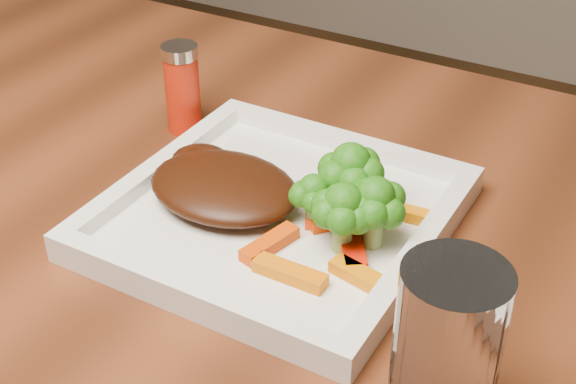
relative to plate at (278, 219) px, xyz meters
The scene contains 16 objects.
plate is the anchor object (origin of this frame).
steak 0.05m from the plate, behind, with size 0.14×0.11×0.03m, color #3A1608.
broccoli_0 0.07m from the plate, 29.34° to the left, with size 0.06×0.06×0.07m, color #106310, non-canonical shape.
broccoli_1 0.10m from the plate, ahead, with size 0.06×0.06×0.06m, color #316711, non-canonical shape.
broccoli_2 0.08m from the plate, 13.78° to the right, with size 0.06×0.06×0.06m, color #1B7413, non-canonical shape.
broccoli_3 0.05m from the plate, ahead, with size 0.05×0.05×0.06m, color #0F5C11, non-canonical shape.
carrot_0 0.09m from the plate, 53.52° to the right, with size 0.06×0.02×0.01m, color orange.
carrot_1 0.11m from the plate, 24.51° to the right, with size 0.06×0.02×0.01m, color orange.
carrot_2 0.05m from the plate, 67.04° to the right, with size 0.06×0.01×0.01m, color #D33D03.
carrot_3 0.12m from the plate, 24.50° to the left, with size 0.05×0.01×0.01m, color orange.
carrot_4 0.07m from the plate, 68.84° to the left, with size 0.05×0.01×0.01m, color orange.
carrot_5 0.08m from the plate, 10.77° to the right, with size 0.06×0.02×0.01m, color red.
carrot_6 0.06m from the plate, 17.03° to the left, with size 0.06×0.02×0.01m, color #EC4403.
spice_shaker 0.20m from the plate, 149.87° to the left, with size 0.03×0.03×0.09m, color red.
drinking_glass 0.24m from the plate, 33.99° to the right, with size 0.07×0.07×0.12m, color silver.
carrot_7 0.05m from the plate, ahead, with size 0.05×0.01×0.01m, color #FF3C04.
Camera 1 is at (0.51, -0.50, 1.16)m, focal length 50.00 mm.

